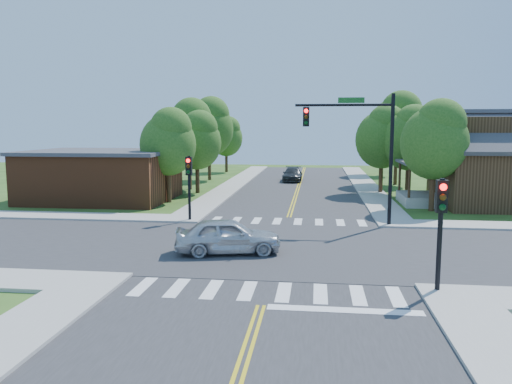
# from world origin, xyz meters

# --- Properties ---
(ground) EXTENTS (100.00, 100.00, 0.00)m
(ground) POSITION_xyz_m (0.00, 0.00, 0.00)
(ground) COLOR #294816
(ground) RESTS_ON ground
(road_ns) EXTENTS (10.00, 90.00, 0.04)m
(road_ns) POSITION_xyz_m (0.00, 0.00, 0.02)
(road_ns) COLOR #2D2D30
(road_ns) RESTS_ON ground
(road_ew) EXTENTS (90.00, 10.00, 0.04)m
(road_ew) POSITION_xyz_m (0.00, 0.00, 0.03)
(road_ew) COLOR #2D2D30
(road_ew) RESTS_ON ground
(intersection_patch) EXTENTS (10.20, 10.20, 0.06)m
(intersection_patch) POSITION_xyz_m (0.00, 0.00, 0.00)
(intersection_patch) COLOR #2D2D30
(intersection_patch) RESTS_ON ground
(sidewalk_nw) EXTENTS (40.00, 40.00, 0.14)m
(sidewalk_nw) POSITION_xyz_m (-15.82, 15.82, 0.07)
(sidewalk_nw) COLOR #9E9B93
(sidewalk_nw) RESTS_ON ground
(crosswalk_north) EXTENTS (8.85, 2.00, 0.01)m
(crosswalk_north) POSITION_xyz_m (0.00, 6.20, 0.05)
(crosswalk_north) COLOR white
(crosswalk_north) RESTS_ON ground
(crosswalk_south) EXTENTS (8.85, 2.00, 0.01)m
(crosswalk_south) POSITION_xyz_m (0.00, -6.20, 0.05)
(crosswalk_south) COLOR white
(crosswalk_south) RESTS_ON ground
(centerline) EXTENTS (0.30, 90.00, 0.01)m
(centerline) POSITION_xyz_m (0.00, 0.00, 0.05)
(centerline) COLOR yellow
(centerline) RESTS_ON ground
(stop_bar) EXTENTS (4.60, 0.45, 0.09)m
(stop_bar) POSITION_xyz_m (2.50, -7.60, 0.00)
(stop_bar) COLOR white
(stop_bar) RESTS_ON ground
(signal_mast_ne) EXTENTS (5.30, 0.42, 7.20)m
(signal_mast_ne) POSITION_xyz_m (3.91, 5.59, 4.85)
(signal_mast_ne) COLOR black
(signal_mast_ne) RESTS_ON ground
(signal_pole_se) EXTENTS (0.34, 0.42, 3.80)m
(signal_pole_se) POSITION_xyz_m (5.60, -5.62, 2.66)
(signal_pole_se) COLOR black
(signal_pole_se) RESTS_ON ground
(signal_pole_nw) EXTENTS (0.34, 0.42, 3.80)m
(signal_pole_nw) POSITION_xyz_m (-5.60, 5.58, 2.66)
(signal_pole_nw) COLOR black
(signal_pole_nw) RESTS_ON ground
(building_nw) EXTENTS (10.40, 8.40, 3.73)m
(building_nw) POSITION_xyz_m (-14.20, 13.20, 1.88)
(building_nw) COLOR brown
(building_nw) RESTS_ON ground
(tree_e_a) EXTENTS (4.26, 4.04, 7.24)m
(tree_e_a) POSITION_xyz_m (9.13, 11.11, 4.74)
(tree_e_a) COLOR #382314
(tree_e_a) RESTS_ON ground
(tree_e_b) EXTENTS (4.23, 4.02, 7.18)m
(tree_e_b) POSITION_xyz_m (8.81, 18.18, 4.71)
(tree_e_b) COLOR #382314
(tree_e_b) RESTS_ON ground
(tree_e_c) EXTENTS (5.18, 4.92, 8.80)m
(tree_e_c) POSITION_xyz_m (9.09, 26.14, 5.77)
(tree_e_c) COLOR #382314
(tree_e_c) RESTS_ON ground
(tree_e_d) EXTENTS (4.47, 4.25, 7.60)m
(tree_e_d) POSITION_xyz_m (8.84, 35.20, 4.98)
(tree_e_d) COLOR #382314
(tree_e_d) RESTS_ON ground
(tree_w_a) EXTENTS (4.03, 3.82, 6.84)m
(tree_w_a) POSITION_xyz_m (-8.91, 12.75, 4.48)
(tree_w_a) COLOR #382314
(tree_w_a) RESTS_ON ground
(tree_w_b) EXTENTS (4.67, 4.44, 7.95)m
(tree_w_b) POSITION_xyz_m (-9.31, 20.29, 5.20)
(tree_w_b) COLOR #382314
(tree_w_b) RESTS_ON ground
(tree_w_c) EXTENTS (5.02, 4.77, 8.53)m
(tree_w_c) POSITION_xyz_m (-9.29, 28.26, 5.59)
(tree_w_c) COLOR #382314
(tree_w_c) RESTS_ON ground
(tree_w_d) EXTENTS (3.95, 3.75, 6.72)m
(tree_w_d) POSITION_xyz_m (-9.19, 37.44, 4.40)
(tree_w_d) COLOR #382314
(tree_w_d) RESTS_ON ground
(tree_house) EXTENTS (4.26, 4.05, 7.24)m
(tree_house) POSITION_xyz_m (6.92, 19.49, 4.74)
(tree_house) COLOR #382314
(tree_house) RESTS_ON ground
(tree_bldg) EXTENTS (4.01, 3.81, 6.82)m
(tree_bldg) POSITION_xyz_m (-8.10, 18.12, 4.46)
(tree_bldg) COLOR #382314
(tree_bldg) RESTS_ON ground
(car_silver) EXTENTS (3.68, 5.25, 1.53)m
(car_silver) POSITION_xyz_m (-2.12, -1.38, 0.77)
(car_silver) COLOR silver
(car_silver) RESTS_ON ground
(car_dgrey) EXTENTS (1.95, 4.65, 1.34)m
(car_dgrey) POSITION_xyz_m (-0.78, 27.83, 0.67)
(car_dgrey) COLOR #2A2D2F
(car_dgrey) RESTS_ON ground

